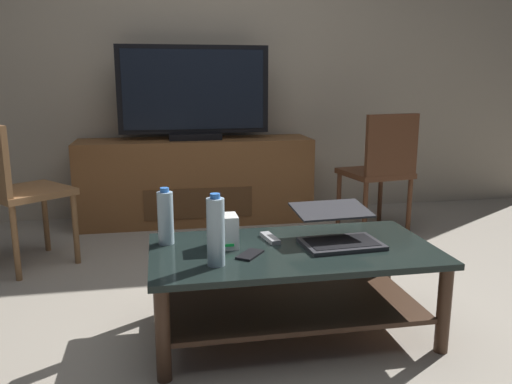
{
  "coord_description": "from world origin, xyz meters",
  "views": [
    {
      "loc": [
        -0.45,
        -2.24,
        1.16
      ],
      "look_at": [
        0.05,
        0.41,
        0.56
      ],
      "focal_mm": 36.37,
      "sensor_mm": 36.0,
      "label": 1
    }
  ],
  "objects_px": {
    "media_cabinet": "(196,181)",
    "router_box": "(224,231)",
    "dining_chair": "(381,167)",
    "water_bottle_far": "(166,217)",
    "coffee_table": "(293,274)",
    "laptop": "(337,230)",
    "tv_remote": "(270,238)",
    "television": "(194,95)",
    "side_chair": "(15,186)",
    "cell_phone": "(250,254)",
    "water_bottle_near": "(216,231)"
  },
  "relations": [
    {
      "from": "media_cabinet",
      "to": "dining_chair",
      "type": "xyz_separation_m",
      "value": [
        1.32,
        -0.63,
        0.18
      ]
    },
    {
      "from": "laptop",
      "to": "tv_remote",
      "type": "relative_size",
      "value": 2.43
    },
    {
      "from": "coffee_table",
      "to": "media_cabinet",
      "type": "bearing_deg",
      "value": 98.19
    },
    {
      "from": "media_cabinet",
      "to": "water_bottle_near",
      "type": "height_order",
      "value": "water_bottle_near"
    },
    {
      "from": "router_box",
      "to": "water_bottle_far",
      "type": "relative_size",
      "value": 0.56
    },
    {
      "from": "coffee_table",
      "to": "water_bottle_far",
      "type": "bearing_deg",
      "value": 163.51
    },
    {
      "from": "media_cabinet",
      "to": "cell_phone",
      "type": "relative_size",
      "value": 13.32
    },
    {
      "from": "router_box",
      "to": "laptop",
      "type": "bearing_deg",
      "value": -3.45
    },
    {
      "from": "cell_phone",
      "to": "side_chair",
      "type": "bearing_deg",
      "value": 172.92
    },
    {
      "from": "cell_phone",
      "to": "tv_remote",
      "type": "distance_m",
      "value": 0.24
    },
    {
      "from": "media_cabinet",
      "to": "tv_remote",
      "type": "distance_m",
      "value": 1.9
    },
    {
      "from": "cell_phone",
      "to": "tv_remote",
      "type": "bearing_deg",
      "value": 93.32
    },
    {
      "from": "router_box",
      "to": "water_bottle_near",
      "type": "distance_m",
      "value": 0.24
    },
    {
      "from": "television",
      "to": "water_bottle_far",
      "type": "relative_size",
      "value": 4.49
    },
    {
      "from": "coffee_table",
      "to": "laptop",
      "type": "bearing_deg",
      "value": 9.55
    },
    {
      "from": "dining_chair",
      "to": "water_bottle_near",
      "type": "relative_size",
      "value": 3.05
    },
    {
      "from": "dining_chair",
      "to": "side_chair",
      "type": "bearing_deg",
      "value": -174.09
    },
    {
      "from": "router_box",
      "to": "cell_phone",
      "type": "xyz_separation_m",
      "value": [
        0.09,
        -0.14,
        -0.07
      ]
    },
    {
      "from": "media_cabinet",
      "to": "cell_phone",
      "type": "xyz_separation_m",
      "value": [
        0.08,
        -2.08,
        0.08
      ]
    },
    {
      "from": "laptop",
      "to": "media_cabinet",
      "type": "bearing_deg",
      "value": 104.43
    },
    {
      "from": "media_cabinet",
      "to": "router_box",
      "type": "xyz_separation_m",
      "value": [
        -0.01,
        -1.94,
        0.15
      ]
    },
    {
      "from": "side_chair",
      "to": "water_bottle_near",
      "type": "distance_m",
      "value": 1.67
    },
    {
      "from": "router_box",
      "to": "water_bottle_near",
      "type": "bearing_deg",
      "value": -105.54
    },
    {
      "from": "side_chair",
      "to": "water_bottle_far",
      "type": "relative_size",
      "value": 3.44
    },
    {
      "from": "television",
      "to": "dining_chair",
      "type": "xyz_separation_m",
      "value": [
        1.32,
        -0.6,
        -0.51
      ]
    },
    {
      "from": "dining_chair",
      "to": "water_bottle_far",
      "type": "height_order",
      "value": "dining_chair"
    },
    {
      "from": "laptop",
      "to": "television",
      "type": "bearing_deg",
      "value": 104.58
    },
    {
      "from": "coffee_table",
      "to": "laptop",
      "type": "xyz_separation_m",
      "value": [
        0.22,
        0.04,
        0.19
      ]
    },
    {
      "from": "laptop",
      "to": "tv_remote",
      "type": "height_order",
      "value": "laptop"
    },
    {
      "from": "router_box",
      "to": "water_bottle_far",
      "type": "distance_m",
      "value": 0.28
    },
    {
      "from": "water_bottle_far",
      "to": "router_box",
      "type": "bearing_deg",
      "value": -20.78
    },
    {
      "from": "tv_remote",
      "to": "side_chair",
      "type": "bearing_deg",
      "value": 134.48
    },
    {
      "from": "coffee_table",
      "to": "tv_remote",
      "type": "relative_size",
      "value": 7.98
    },
    {
      "from": "router_box",
      "to": "dining_chair",
      "type": "bearing_deg",
      "value": 44.58
    },
    {
      "from": "coffee_table",
      "to": "laptop",
      "type": "distance_m",
      "value": 0.29
    },
    {
      "from": "media_cabinet",
      "to": "side_chair",
      "type": "height_order",
      "value": "side_chair"
    },
    {
      "from": "media_cabinet",
      "to": "dining_chair",
      "type": "bearing_deg",
      "value": -25.4
    },
    {
      "from": "dining_chair",
      "to": "tv_remote",
      "type": "height_order",
      "value": "dining_chair"
    },
    {
      "from": "dining_chair",
      "to": "router_box",
      "type": "relative_size",
      "value": 6.18
    },
    {
      "from": "media_cabinet",
      "to": "television",
      "type": "bearing_deg",
      "value": -90.0
    },
    {
      "from": "dining_chair",
      "to": "water_bottle_far",
      "type": "xyz_separation_m",
      "value": [
        -1.59,
        -1.22,
        0.02
      ]
    },
    {
      "from": "side_chair",
      "to": "tv_remote",
      "type": "bearing_deg",
      "value": -36.29
    },
    {
      "from": "media_cabinet",
      "to": "water_bottle_near",
      "type": "distance_m",
      "value": 2.18
    },
    {
      "from": "dining_chair",
      "to": "water_bottle_far",
      "type": "distance_m",
      "value": 2.0
    },
    {
      "from": "laptop",
      "to": "coffee_table",
      "type": "bearing_deg",
      "value": -170.45
    },
    {
      "from": "coffee_table",
      "to": "media_cabinet",
      "type": "distance_m",
      "value": 2.03
    },
    {
      "from": "media_cabinet",
      "to": "router_box",
      "type": "height_order",
      "value": "media_cabinet"
    },
    {
      "from": "laptop",
      "to": "tv_remote",
      "type": "bearing_deg",
      "value": 163.46
    },
    {
      "from": "coffee_table",
      "to": "water_bottle_far",
      "type": "relative_size",
      "value": 4.87
    },
    {
      "from": "coffee_table",
      "to": "laptop",
      "type": "relative_size",
      "value": 3.28
    }
  ]
}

